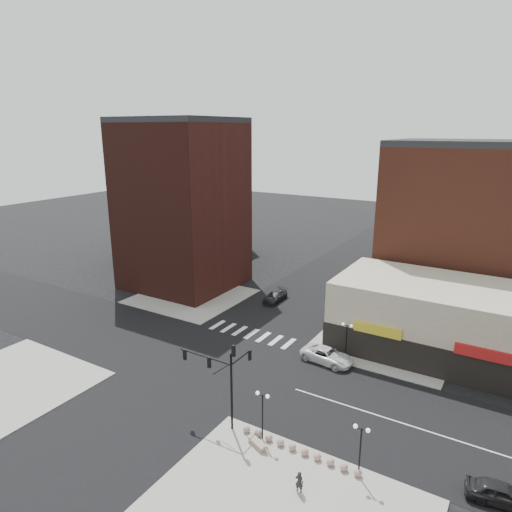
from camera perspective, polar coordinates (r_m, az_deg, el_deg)
The scene contains 20 objects.
ground at distance 50.37m, azimuth -5.54°, elevation -13.12°, with size 240.00×240.00×0.00m, color black.
road_ew at distance 50.36m, azimuth -5.54°, elevation -13.11°, with size 200.00×14.00×0.02m, color black.
road_ns at distance 50.36m, azimuth -5.54°, elevation -13.11°, with size 14.00×200.00×0.02m, color black.
sidewalk_nw at distance 68.93m, azimuth -8.04°, elevation -5.00°, with size 15.00×15.00×0.12m, color gray.
sidewalk_ne at distance 56.51m, azimuth 15.85°, elevation -10.26°, with size 15.00×15.00×0.12m, color gray.
sidewalk_sw at distance 52.11m, azimuth -29.20°, elevation -14.10°, with size 15.00×15.00×0.12m, color gray.
building_nw at distance 71.49m, azimuth -9.21°, elevation 6.04°, with size 16.00×15.00×25.00m, color #3D1913.
building_nw_low at distance 92.56m, azimuth -9.00°, elevation 4.13°, with size 20.00×18.00×12.00m, color #3D1913.
building_ne_midrise at distance 66.38m, azimuth 23.86°, elevation 2.85°, with size 18.00×15.00×22.00m, color brown.
building_ne_row at distance 54.58m, azimuth 22.87°, elevation -8.15°, with size 24.20×12.20×8.00m.
traffic_signal at distance 38.69m, azimuth -4.00°, elevation -14.18°, with size 5.59×3.09×7.77m.
street_lamp_se_a at distance 37.70m, azimuth 0.82°, elevation -18.00°, with size 1.22×0.32×4.16m.
street_lamp_se_b at distance 35.10m, azimuth 12.99°, elevation -21.34°, with size 1.22×0.32×4.16m.
street_lamp_ne at distance 50.13m, azimuth 11.27°, elevation -9.30°, with size 1.22×0.32×4.16m.
bollard_row at distance 38.18m, azimuth 5.33°, elevation -22.92°, with size 10.05×0.60×0.60m.
white_suv at distance 50.44m, azimuth 8.89°, elevation -12.19°, with size 2.62×5.67×1.58m, color silver.
dark_sedan_east at distance 37.91m, azimuth 28.31°, elevation -24.68°, with size 1.78×4.43×1.51m, color black.
dark_sedan_north at distance 66.38m, azimuth 2.43°, elevation -5.06°, with size 2.05×5.03×1.46m, color black.
pedestrian at distance 34.87m, azimuth 5.43°, elevation -26.28°, with size 0.58×0.38×1.60m, color black.
stone_bench at distance 38.67m, azimuth 0.14°, elevation -22.37°, with size 2.01×1.30×0.45m.
Camera 1 is at (26.85, -35.09, 24.18)m, focal length 32.00 mm.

